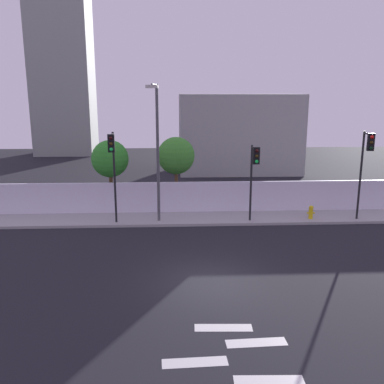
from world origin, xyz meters
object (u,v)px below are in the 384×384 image
Objects in this scene: street_lamp_curbside at (157,144)px; roadside_tree_leftmost at (110,159)px; fire_hydrant at (311,212)px; traffic_light_center at (254,167)px; traffic_light_left at (113,159)px; traffic_light_right at (366,158)px; roadside_tree_midleft at (176,156)px.

street_lamp_curbside reaches higher than roadside_tree_leftmost.
fire_hydrant is at bearing 1.06° from street_lamp_curbside.
street_lamp_curbside reaches higher than fire_hydrant.
street_lamp_curbside is 9.44m from fire_hydrant.
traffic_light_left is at bearing -178.87° from traffic_light_center.
traffic_light_right is (13.36, -0.03, -0.00)m from traffic_light_left.
traffic_light_center is at bearing 178.33° from traffic_light_right.
traffic_light_right reaches higher than traffic_light_center.
traffic_light_right is at bearing -22.04° from roadside_tree_midleft.
traffic_light_center is (7.42, 0.15, -0.51)m from traffic_light_left.
roadside_tree_leftmost is at bearing 164.39° from fire_hydrant.
traffic_light_right is at bearing -1.67° from traffic_light_center.
roadside_tree_leftmost is at bearing -180.00° from roadside_tree_midleft.
fire_hydrant is 0.17× the size of roadside_tree_midleft.
street_lamp_curbside is 1.66× the size of roadside_tree_midleft.
traffic_light_right reaches higher than fire_hydrant.
traffic_light_right is at bearing -16.10° from roadside_tree_leftmost.
fire_hydrant is at bearing 4.20° from traffic_light_left.
traffic_light_left is at bearing -164.33° from street_lamp_curbside.
roadside_tree_leftmost reaches higher than fire_hydrant.
street_lamp_curbside is (2.28, 0.64, 0.71)m from traffic_light_left.
fire_hydrant is 12.32m from roadside_tree_leftmost.
traffic_light_left is at bearing -79.75° from roadside_tree_leftmost.
traffic_light_right is at bearing -18.34° from fire_hydrant.
traffic_light_center is at bearing -25.55° from roadside_tree_leftmost.
traffic_light_left reaches higher than roadside_tree_leftmost.
traffic_light_left is 5.25m from roadside_tree_midleft.
roadside_tree_midleft is (1.04, 3.40, -1.17)m from street_lamp_curbside.
roadside_tree_midleft is at bearing 73.06° from street_lamp_curbside.
traffic_light_center is 9.03m from roadside_tree_leftmost.
roadside_tree_leftmost is at bearing 131.51° from street_lamp_curbside.
street_lamp_curbside reaches higher than roadside_tree_midleft.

